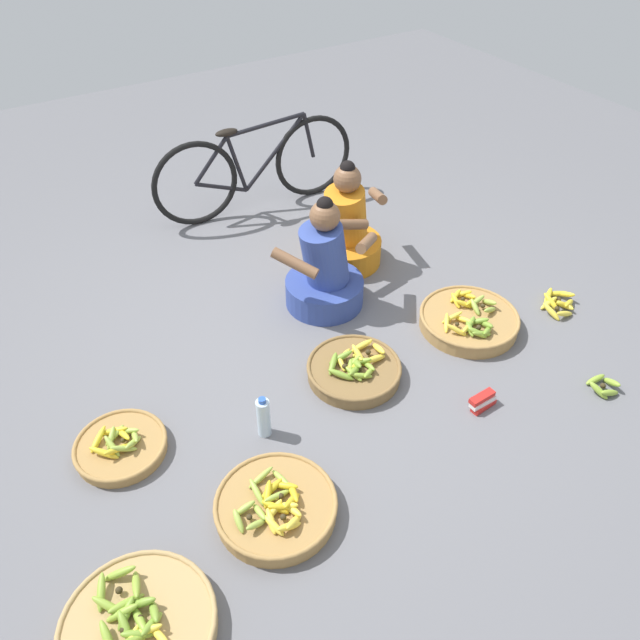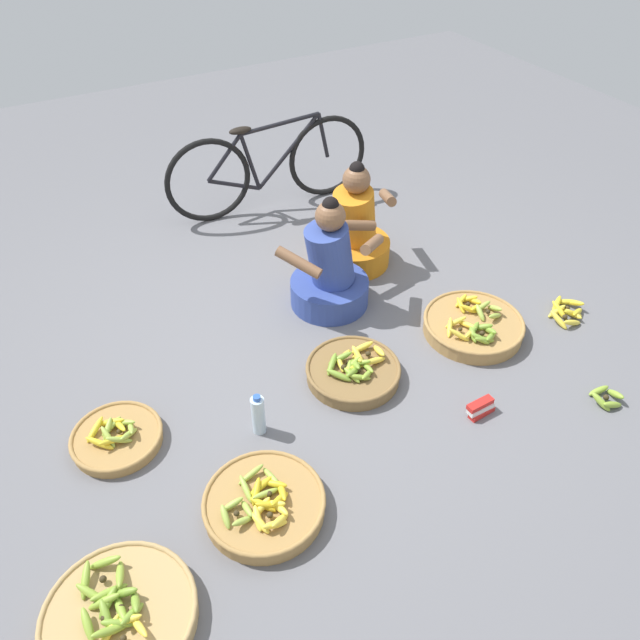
{
  "view_description": "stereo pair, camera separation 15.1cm",
  "coord_description": "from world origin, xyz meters",
  "px_view_note": "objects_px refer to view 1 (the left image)",
  "views": [
    {
      "loc": [
        -1.43,
        -2.5,
        2.63
      ],
      "look_at": [
        0.0,
        -0.2,
        0.35
      ],
      "focal_mm": 35.14,
      "sensor_mm": 36.0,
      "label": 1
    },
    {
      "loc": [
        -1.3,
        -2.58,
        2.63
      ],
      "look_at": [
        0.0,
        -0.2,
        0.35
      ],
      "focal_mm": 35.14,
      "sensor_mm": 36.0,
      "label": 2
    }
  ],
  "objects_px": {
    "bicycle_leaning": "(256,168)",
    "vendor_woman_front": "(325,272)",
    "banana_basket_mid_left": "(120,446)",
    "loose_bananas_front_right": "(558,303)",
    "loose_bananas_back_left": "(604,386)",
    "packet_carton_stack": "(483,401)",
    "banana_basket_near_bicycle": "(469,320)",
    "banana_basket_front_left": "(276,506)",
    "banana_basket_back_right": "(138,626)",
    "water_bottle": "(264,417)",
    "banana_basket_back_center": "(354,369)",
    "vendor_woman_behind": "(346,231)"
  },
  "relations": [
    {
      "from": "vendor_woman_front",
      "to": "water_bottle",
      "type": "height_order",
      "value": "vendor_woman_front"
    },
    {
      "from": "loose_bananas_front_right",
      "to": "packet_carton_stack",
      "type": "xyz_separation_m",
      "value": [
        -1.06,
        -0.4,
        0.01
      ]
    },
    {
      "from": "banana_basket_back_right",
      "to": "loose_bananas_front_right",
      "type": "xyz_separation_m",
      "value": [
        3.1,
        0.58,
        -0.02
      ]
    },
    {
      "from": "vendor_woman_front",
      "to": "loose_bananas_back_left",
      "type": "bearing_deg",
      "value": -58.81
    },
    {
      "from": "banana_basket_back_right",
      "to": "banana_basket_near_bicycle",
      "type": "relative_size",
      "value": 1.01
    },
    {
      "from": "banana_basket_back_right",
      "to": "loose_bananas_back_left",
      "type": "bearing_deg",
      "value": -1.85
    },
    {
      "from": "vendor_woman_front",
      "to": "vendor_woman_behind",
      "type": "bearing_deg",
      "value": 40.59
    },
    {
      "from": "loose_bananas_front_right",
      "to": "loose_bananas_back_left",
      "type": "xyz_separation_m",
      "value": [
        -0.37,
        -0.67,
        -0.0
      ]
    },
    {
      "from": "banana_basket_near_bicycle",
      "to": "vendor_woman_front",
      "type": "bearing_deg",
      "value": 132.73
    },
    {
      "from": "vendor_woman_behind",
      "to": "bicycle_leaning",
      "type": "bearing_deg",
      "value": 100.23
    },
    {
      "from": "bicycle_leaning",
      "to": "water_bottle",
      "type": "xyz_separation_m",
      "value": [
        -1.08,
        -2.15,
        -0.23
      ]
    },
    {
      "from": "banana_basket_mid_left",
      "to": "banana_basket_back_center",
      "type": "distance_m",
      "value": 1.35
    },
    {
      "from": "water_bottle",
      "to": "packet_carton_stack",
      "type": "xyz_separation_m",
      "value": [
        1.12,
        -0.48,
        -0.08
      ]
    },
    {
      "from": "vendor_woman_front",
      "to": "banana_basket_front_left",
      "type": "bearing_deg",
      "value": -130.21
    },
    {
      "from": "bicycle_leaning",
      "to": "banana_basket_front_left",
      "type": "distance_m",
      "value": 2.91
    },
    {
      "from": "vendor_woman_behind",
      "to": "loose_bananas_front_right",
      "type": "relative_size",
      "value": 2.68
    },
    {
      "from": "banana_basket_near_bicycle",
      "to": "loose_bananas_back_left",
      "type": "bearing_deg",
      "value": -71.4
    },
    {
      "from": "loose_bananas_front_right",
      "to": "banana_basket_front_left",
      "type": "bearing_deg",
      "value": -170.64
    },
    {
      "from": "vendor_woman_behind",
      "to": "loose_bananas_front_right",
      "type": "height_order",
      "value": "vendor_woman_behind"
    },
    {
      "from": "banana_basket_front_left",
      "to": "banana_basket_back_right",
      "type": "distance_m",
      "value": 0.77
    },
    {
      "from": "banana_basket_mid_left",
      "to": "packet_carton_stack",
      "type": "xyz_separation_m",
      "value": [
        1.81,
        -0.76,
        0.0
      ]
    },
    {
      "from": "water_bottle",
      "to": "vendor_woman_front",
      "type": "bearing_deg",
      "value": 42.05
    },
    {
      "from": "banana_basket_mid_left",
      "to": "loose_bananas_back_left",
      "type": "distance_m",
      "value": 2.7
    },
    {
      "from": "banana_basket_front_left",
      "to": "banana_basket_back_right",
      "type": "height_order",
      "value": "banana_basket_back_right"
    },
    {
      "from": "bicycle_leaning",
      "to": "water_bottle",
      "type": "distance_m",
      "value": 2.41
    },
    {
      "from": "bicycle_leaning",
      "to": "banana_basket_near_bicycle",
      "type": "bearing_deg",
      "value": -77.92
    },
    {
      "from": "banana_basket_mid_left",
      "to": "water_bottle",
      "type": "distance_m",
      "value": 0.75
    },
    {
      "from": "banana_basket_mid_left",
      "to": "banana_basket_back_right",
      "type": "height_order",
      "value": "banana_basket_back_right"
    },
    {
      "from": "banana_basket_mid_left",
      "to": "packet_carton_stack",
      "type": "relative_size",
      "value": 2.8
    },
    {
      "from": "banana_basket_mid_left",
      "to": "banana_basket_back_right",
      "type": "bearing_deg",
      "value": -103.88
    },
    {
      "from": "banana_basket_near_bicycle",
      "to": "bicycle_leaning",
      "type": "bearing_deg",
      "value": 102.08
    },
    {
      "from": "banana_basket_back_center",
      "to": "packet_carton_stack",
      "type": "distance_m",
      "value": 0.75
    },
    {
      "from": "vendor_woman_behind",
      "to": "packet_carton_stack",
      "type": "bearing_deg",
      "value": -95.23
    },
    {
      "from": "bicycle_leaning",
      "to": "vendor_woman_front",
      "type": "bearing_deg",
      "value": -98.7
    },
    {
      "from": "vendor_woman_front",
      "to": "bicycle_leaning",
      "type": "relative_size",
      "value": 0.47
    },
    {
      "from": "loose_bananas_front_right",
      "to": "vendor_woman_front",
      "type": "bearing_deg",
      "value": 146.53
    },
    {
      "from": "vendor_woman_front",
      "to": "banana_basket_near_bicycle",
      "type": "height_order",
      "value": "vendor_woman_front"
    },
    {
      "from": "banana_basket_front_left",
      "to": "banana_basket_mid_left",
      "type": "bearing_deg",
      "value": 124.3
    },
    {
      "from": "banana_basket_back_right",
      "to": "water_bottle",
      "type": "relative_size",
      "value": 2.42
    },
    {
      "from": "banana_basket_back_right",
      "to": "loose_bananas_back_left",
      "type": "xyz_separation_m",
      "value": [
        2.73,
        -0.09,
        -0.02
      ]
    },
    {
      "from": "banana_basket_back_center",
      "to": "banana_basket_near_bicycle",
      "type": "height_order",
      "value": "banana_basket_near_bicycle"
    },
    {
      "from": "vendor_woman_front",
      "to": "water_bottle",
      "type": "bearing_deg",
      "value": -137.95
    },
    {
      "from": "banana_basket_mid_left",
      "to": "loose_bananas_front_right",
      "type": "relative_size",
      "value": 1.63
    },
    {
      "from": "vendor_woman_front",
      "to": "banana_basket_back_center",
      "type": "relative_size",
      "value": 1.43
    },
    {
      "from": "bicycle_leaning",
      "to": "banana_basket_back_right",
      "type": "relative_size",
      "value": 2.65
    },
    {
      "from": "vendor_woman_front",
      "to": "banana_basket_front_left",
      "type": "height_order",
      "value": "vendor_woman_front"
    },
    {
      "from": "banana_basket_mid_left",
      "to": "water_bottle",
      "type": "relative_size",
      "value": 1.81
    },
    {
      "from": "banana_basket_front_left",
      "to": "loose_bananas_front_right",
      "type": "distance_m",
      "value": 2.39
    },
    {
      "from": "banana_basket_front_left",
      "to": "loose_bananas_back_left",
      "type": "bearing_deg",
      "value": -8.13
    },
    {
      "from": "vendor_woman_behind",
      "to": "banana_basket_front_left",
      "type": "bearing_deg",
      "value": -132.41
    }
  ]
}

